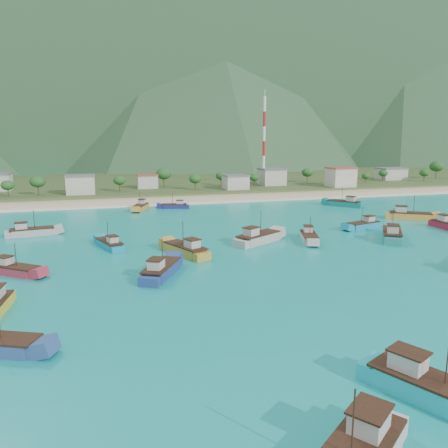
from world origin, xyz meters
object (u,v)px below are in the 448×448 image
object	(u,v)px
boat_21	(432,391)
boat_15	(14,270)
radio_tower	(264,141)
boat_22	(110,245)
boat_12	(31,232)
boat_14	(364,226)
boat_4	(161,271)
boat_17	(409,216)
boat_27	(141,207)
boat_19	(175,206)
boat_25	(392,235)
boat_5	(344,204)
boat_28	(186,250)
boat_20	(309,238)
boat_1	(258,239)

from	to	relation	value
boat_21	boat_15	bearing A→B (deg)	-76.41
radio_tower	boat_22	xyz separation A→B (m)	(-69.47, -93.22, -20.05)
boat_12	boat_14	xyz separation A→B (m)	(78.63, -14.02, -0.06)
boat_4	boat_17	bearing A→B (deg)	51.23
boat_15	boat_27	bearing A→B (deg)	-166.14
boat_19	boat_21	xyz separation A→B (m)	(3.67, -109.57, 0.37)
boat_14	boat_25	world-z (taller)	boat_25
boat_22	boat_12	bearing A→B (deg)	116.21
boat_17	boat_19	bearing A→B (deg)	-89.66
boat_5	boat_22	distance (m)	84.05
boat_4	boat_28	xyz separation A→B (m)	(6.44, 11.80, 0.02)
boat_15	boat_20	bearing A→B (deg)	135.50
boat_15	boat_25	xyz separation A→B (m)	(76.34, 4.31, 0.29)
boat_12	boat_22	bearing A→B (deg)	37.28
radio_tower	boat_20	distance (m)	104.23
boat_14	boat_21	bearing A→B (deg)	135.98
boat_12	boat_17	world-z (taller)	boat_17
boat_22	boat_25	distance (m)	61.29
boat_1	boat_4	world-z (taller)	boat_1
boat_14	boat_27	xyz separation A→B (m)	(-50.77, 44.59, 0.00)
radio_tower	boat_15	world-z (taller)	radio_tower
boat_12	boat_25	world-z (taller)	boat_25
radio_tower	boat_5	size ratio (longest dim) A/B	3.48
radio_tower	boat_28	world-z (taller)	radio_tower
boat_1	boat_28	xyz separation A→B (m)	(-16.72, -5.27, -0.08)
boat_12	boat_22	world-z (taller)	boat_12
boat_14	boat_22	distance (m)	61.55
radio_tower	boat_27	world-z (taller)	radio_tower
boat_20	boat_21	bearing A→B (deg)	91.93
boat_19	boat_20	size ratio (longest dim) A/B	0.89
boat_1	boat_15	world-z (taller)	boat_1
boat_17	boat_21	distance (m)	91.34
boat_12	boat_28	size ratio (longest dim) A/B	0.92
boat_15	boat_21	size ratio (longest dim) A/B	0.75
boat_5	boat_25	distance (m)	47.93
boat_20	boat_19	bearing A→B (deg)	-49.69
boat_5	boat_14	xyz separation A→B (m)	(-14.54, -33.01, -0.14)
boat_17	boat_22	bearing A→B (deg)	-50.50
boat_4	boat_21	xyz separation A→B (m)	(17.61, -40.95, 0.09)
boat_12	boat_21	size ratio (longest dim) A/B	0.88
boat_15	boat_25	world-z (taller)	boat_25
boat_4	boat_5	xyz separation A→B (m)	(68.45, 57.28, 0.00)
boat_1	boat_25	distance (m)	30.25
boat_12	boat_15	bearing A→B (deg)	-5.71
boat_14	boat_28	distance (m)	49.07
boat_1	boat_25	xyz separation A→B (m)	(29.81, -5.15, 0.00)
boat_19	radio_tower	bearing A→B (deg)	-31.15
boat_5	boat_20	size ratio (longest dim) A/B	1.06
boat_25	boat_12	bearing A→B (deg)	-163.90
radio_tower	boat_19	distance (m)	69.46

